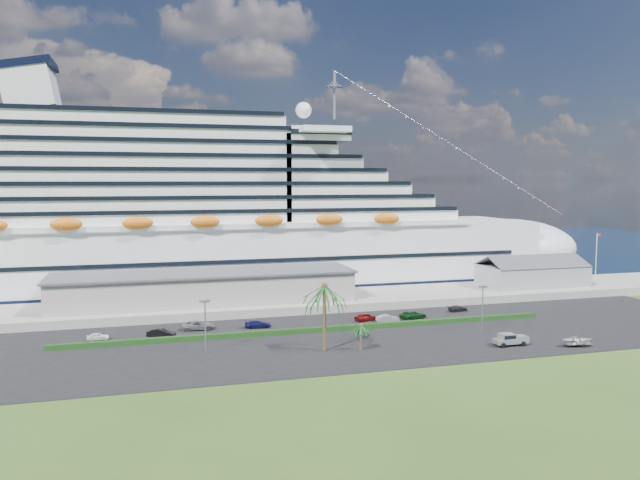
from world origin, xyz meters
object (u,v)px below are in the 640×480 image
object	(u,v)px
parked_car_3	(258,324)
boat_trailer	(578,340)
cruise_ship	(209,222)
pickup_truck	(510,339)

from	to	relation	value
parked_car_3	boat_trailer	world-z (taller)	boat_trailer
cruise_ship	pickup_truck	size ratio (longest dim) A/B	33.53
cruise_ship	parked_car_3	size ratio (longest dim) A/B	40.28
cruise_ship	pickup_truck	bearing A→B (deg)	-57.60
parked_car_3	pickup_truck	xyz separation A→B (m)	(37.12, -23.20, 0.41)
cruise_ship	boat_trailer	world-z (taller)	cruise_ship
cruise_ship	boat_trailer	xyz separation A→B (m)	(51.44, -68.61, -15.54)
parked_car_3	cruise_ship	bearing A→B (deg)	12.34
boat_trailer	cruise_ship	bearing A→B (deg)	126.86
pickup_truck	boat_trailer	world-z (taller)	pickup_truck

